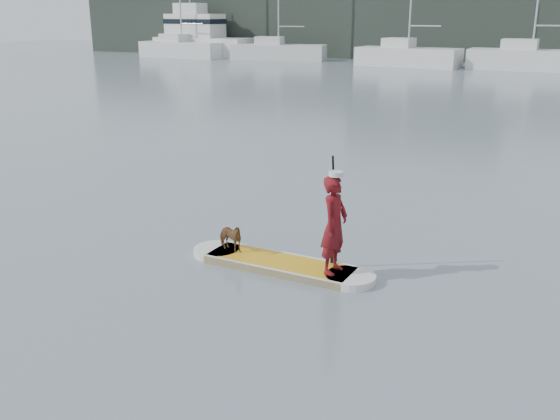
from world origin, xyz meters
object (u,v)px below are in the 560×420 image
at_px(paddleboard, 280,264).
at_px(sailboat_a, 182,48).
at_px(sailboat_b, 278,50).
at_px(sailboat_d, 530,57).
at_px(sailboat_c, 407,55).
at_px(dog, 230,237).
at_px(paddler, 334,225).
at_px(motor_yacht_b, 200,37).

height_order(paddleboard, sailboat_a, sailboat_a).
bearing_deg(sailboat_b, paddleboard, -75.15).
bearing_deg(sailboat_d, sailboat_b, 177.01).
distance_m(sailboat_a, sailboat_d, 30.12).
xyz_separation_m(paddleboard, sailboat_c, (-7.25, 40.26, 0.78)).
distance_m(sailboat_a, sailboat_b, 9.43).
height_order(dog, sailboat_c, sailboat_c).
height_order(paddler, motor_yacht_b, motor_yacht_b).
bearing_deg(dog, sailboat_b, 40.45).
distance_m(dog, sailboat_d, 40.58).
bearing_deg(dog, sailboat_c, 26.12).
distance_m(sailboat_a, sailboat_c, 21.30).
relative_size(sailboat_c, motor_yacht_b, 1.14).
relative_size(paddler, motor_yacht_b, 0.16).
height_order(dog, sailboat_d, sailboat_d).
bearing_deg(sailboat_a, paddler, -48.60).
xyz_separation_m(paddleboard, sailboat_b, (-19.10, 42.34, 0.78)).
relative_size(sailboat_d, motor_yacht_b, 1.30).
height_order(sailboat_a, motor_yacht_b, sailboat_a).
xyz_separation_m(sailboat_b, motor_yacht_b, (-8.68, 1.41, 0.95)).
xyz_separation_m(dog, sailboat_a, (-27.53, 41.57, 0.47)).
distance_m(dog, motor_yacht_b, 51.27).
bearing_deg(dog, motor_yacht_b, 48.78).
bearing_deg(motor_yacht_b, sailboat_a, -103.60).
height_order(sailboat_b, sailboat_c, sailboat_b).
height_order(paddleboard, sailboat_d, sailboat_d).
relative_size(paddleboard, dog, 5.56).
bearing_deg(motor_yacht_b, sailboat_c, -4.29).
relative_size(sailboat_c, sailboat_d, 0.88).
xyz_separation_m(dog, motor_yacht_b, (-26.80, 43.68, 1.42)).
distance_m(sailboat_b, sailboat_d, 20.78).
bearing_deg(paddler, sailboat_c, 16.86).
distance_m(paddleboard, sailboat_b, 46.46).
relative_size(paddler, sailboat_d, 0.12).
distance_m(dog, sailboat_b, 46.00).
bearing_deg(sailboat_a, sailboat_c, 2.47).
bearing_deg(sailboat_a, dog, -50.32).
bearing_deg(paddler, dog, 91.60).
bearing_deg(sailboat_b, sailboat_a, 174.87).
bearing_deg(sailboat_d, sailboat_c, -176.15).
distance_m(dog, sailboat_a, 49.86).
relative_size(paddler, dog, 2.63).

